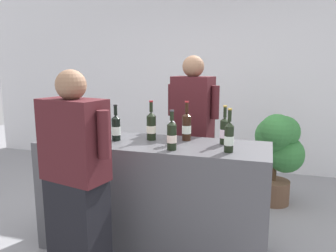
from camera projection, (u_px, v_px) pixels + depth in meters
name	position (u px, v px, depth m)	size (l,w,h in m)	color
ground_plane	(153.00, 247.00, 3.02)	(12.00, 12.00, 0.00)	gray
wall_back	(208.00, 80.00, 5.21)	(8.00, 0.10, 2.80)	white
counter	(153.00, 196.00, 2.93)	(1.97, 0.65, 0.98)	#4C4C51
wine_bottle_0	(224.00, 131.00, 2.77)	(0.08, 0.08, 0.32)	black
wine_bottle_1	(229.00, 137.00, 2.51)	(0.07, 0.07, 0.34)	black
wine_bottle_2	(103.00, 130.00, 2.75)	(0.08, 0.08, 0.33)	black
wine_bottle_3	(172.00, 135.00, 2.57)	(0.08, 0.08, 0.31)	black
wine_bottle_4	(151.00, 126.00, 2.91)	(0.08, 0.08, 0.35)	black
wine_bottle_5	(187.00, 126.00, 2.89)	(0.08, 0.08, 0.35)	black
wine_bottle_6	(116.00, 128.00, 2.89)	(0.08, 0.08, 0.31)	black
wine_bottle_7	(102.00, 123.00, 3.16)	(0.08, 0.08, 0.33)	black
wine_glass	(172.00, 128.00, 2.75)	(0.07, 0.07, 0.20)	silver
person_server	(192.00, 142.00, 3.41)	(0.55, 0.31, 1.72)	black
person_guest	(77.00, 191.00, 2.28)	(0.59, 0.33, 1.61)	black
potted_shrub	(279.00, 146.00, 3.83)	(0.57, 0.51, 1.09)	brown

